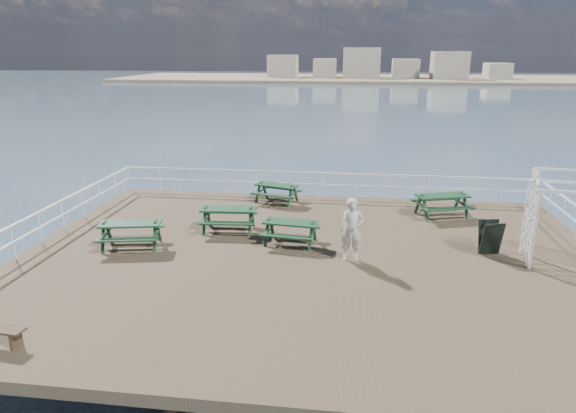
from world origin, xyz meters
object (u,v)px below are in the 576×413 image
at_px(picnic_table_c, 442,201).
at_px(person, 352,230).
at_px(picnic_table_a, 229,214).
at_px(picnic_table_d, 131,229).
at_px(trellis_arbor, 569,223).
at_px(picnic_table_b, 277,189).
at_px(picnic_table_e, 291,228).

relative_size(picnic_table_c, person, 1.21).
bearing_deg(picnic_table_a, person, -29.90).
bearing_deg(picnic_table_c, person, -142.67).
xyz_separation_m(picnic_table_d, trellis_arbor, (13.35, 0.37, 0.68)).
distance_m(picnic_table_b, trellis_arbor, 10.91).
bearing_deg(picnic_table_a, picnic_table_e, -26.47).
bearing_deg(picnic_table_b, person, -43.72).
bearing_deg(picnic_table_d, picnic_table_c, 12.76).
relative_size(trellis_arbor, person, 1.49).
distance_m(picnic_table_b, picnic_table_c, 6.65).
bearing_deg(picnic_table_c, trellis_arbor, -73.34).
xyz_separation_m(picnic_table_b, picnic_table_c, (6.56, -1.05, 0.06)).
bearing_deg(picnic_table_a, picnic_table_c, 15.32).
distance_m(picnic_table_d, picnic_table_e, 5.16).
height_order(picnic_table_b, picnic_table_c, picnic_table_c).
xyz_separation_m(picnic_table_a, picnic_table_c, (7.70, 2.69, 0.02)).
bearing_deg(trellis_arbor, picnic_table_b, 155.40).
bearing_deg(person, picnic_table_c, 50.90).
bearing_deg(picnic_table_c, picnic_table_d, -173.52).
height_order(picnic_table_c, trellis_arbor, trellis_arbor).
bearing_deg(person, picnic_table_e, 146.31).
bearing_deg(picnic_table_e, picnic_table_b, 111.26).
height_order(picnic_table_d, picnic_table_e, picnic_table_d).
height_order(picnic_table_e, trellis_arbor, trellis_arbor).
height_order(picnic_table_d, person, person).
bearing_deg(picnic_table_e, picnic_table_a, 164.53).
bearing_deg(picnic_table_e, picnic_table_c, 41.28).
xyz_separation_m(picnic_table_b, person, (3.19, -5.85, 0.42)).
distance_m(picnic_table_d, person, 7.08).
xyz_separation_m(trellis_arbor, person, (-6.29, -0.51, -0.32)).
bearing_deg(picnic_table_e, person, -22.63).
xyz_separation_m(picnic_table_a, picnic_table_d, (-2.74, -1.97, 0.01)).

